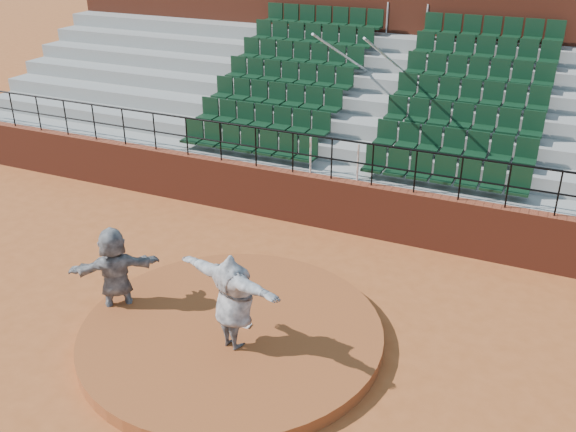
# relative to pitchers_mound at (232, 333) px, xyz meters

# --- Properties ---
(ground) EXTENTS (90.00, 90.00, 0.00)m
(ground) POSITION_rel_pitchers_mound_xyz_m (0.00, 0.00, -0.12)
(ground) COLOR #A45125
(ground) RESTS_ON ground
(pitchers_mound) EXTENTS (5.50, 5.50, 0.25)m
(pitchers_mound) POSITION_rel_pitchers_mound_xyz_m (0.00, 0.00, 0.00)
(pitchers_mound) COLOR brown
(pitchers_mound) RESTS_ON ground
(pitching_rubber) EXTENTS (0.60, 0.15, 0.03)m
(pitching_rubber) POSITION_rel_pitchers_mound_xyz_m (0.00, 0.15, 0.14)
(pitching_rubber) COLOR white
(pitching_rubber) RESTS_ON pitchers_mound
(boundary_wall) EXTENTS (24.00, 0.30, 1.30)m
(boundary_wall) POSITION_rel_pitchers_mound_xyz_m (0.00, 5.00, 0.53)
(boundary_wall) COLOR maroon
(boundary_wall) RESTS_ON ground
(wall_railing) EXTENTS (24.04, 0.05, 1.03)m
(wall_railing) POSITION_rel_pitchers_mound_xyz_m (0.00, 5.00, 1.90)
(wall_railing) COLOR black
(wall_railing) RESTS_ON boundary_wall
(seating_deck) EXTENTS (24.00, 5.97, 4.63)m
(seating_deck) POSITION_rel_pitchers_mound_xyz_m (0.00, 8.64, 1.33)
(seating_deck) COLOR gray
(seating_deck) RESTS_ON ground
(press_box_facade) EXTENTS (24.00, 3.00, 7.10)m
(press_box_facade) POSITION_rel_pitchers_mound_xyz_m (0.00, 12.60, 3.43)
(press_box_facade) COLOR maroon
(press_box_facade) RESTS_ON ground
(pitcher) EXTENTS (2.29, 1.18, 1.80)m
(pitcher) POSITION_rel_pitchers_mound_xyz_m (0.31, -0.42, 1.02)
(pitcher) COLOR black
(pitcher) RESTS_ON pitchers_mound
(fielder) EXTENTS (1.65, 1.51, 1.84)m
(fielder) POSITION_rel_pitchers_mound_xyz_m (-2.37, -0.17, 0.79)
(fielder) COLOR black
(fielder) RESTS_ON ground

